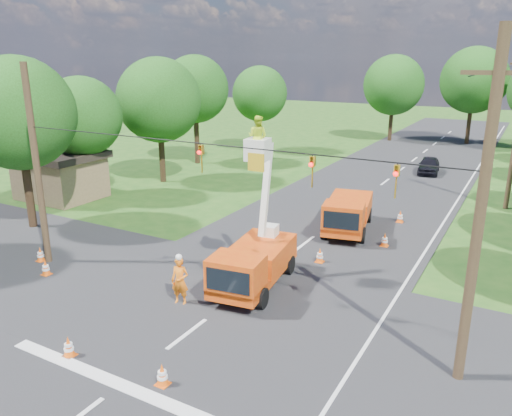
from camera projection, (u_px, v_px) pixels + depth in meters
The scene contains 27 objects.
ground at pixel (365, 198), 33.87m from camera, with size 140.00×140.00×0.00m, color #1F4C16.
road_main at pixel (365, 198), 33.87m from camera, with size 12.00×100.00×0.06m, color black.
road_cross at pixel (219, 310), 18.84m from camera, with size 56.00×10.00×0.07m, color black.
stop_bar at pixel (121, 386), 14.50m from camera, with size 9.00×0.45×0.02m, color silver.
edge_line at pixel (452, 210), 31.24m from camera, with size 0.12×90.00×0.02m, color silver.
bucket_truck at pixel (254, 254), 20.29m from camera, with size 2.74×5.63×7.03m.
second_truck at pixel (348, 213), 27.02m from camera, with size 3.12×5.84×2.08m.
ground_worker at pixel (180, 281), 19.08m from camera, with size 0.70×0.46×1.91m, color #DC4812.
distant_car at pixel (429, 165), 40.87m from camera, with size 1.58×3.94×1.34m, color black.
traffic_cone_0 at pixel (69, 347), 15.82m from camera, with size 0.38×0.38×0.71m.
traffic_cone_1 at pixel (162, 375), 14.42m from camera, with size 0.38×0.38×0.71m.
traffic_cone_2 at pixel (320, 255), 23.11m from camera, with size 0.38×0.38×0.71m.
traffic_cone_3 at pixel (385, 240), 25.06m from camera, with size 0.38×0.38×0.71m.
traffic_cone_4 at pixel (46, 268), 21.76m from camera, with size 0.38×0.38×0.71m.
traffic_cone_5 at pixel (40, 254), 23.22m from camera, with size 0.38×0.38×0.71m.
traffic_cone_6 at pixel (400, 217), 28.71m from camera, with size 0.38×0.38×0.71m.
pole_right_near at pixel (480, 215), 13.38m from camera, with size 1.80×0.30×10.00m.
pole_left at pixel (37, 168), 21.99m from camera, with size 0.30×0.30×9.00m.
signal_span at pixel (273, 164), 16.09m from camera, with size 18.00×0.29×1.07m.
shed at pixel (60, 174), 33.48m from camera, with size 5.50×4.50×3.15m.
tree_left_b at pixel (18, 114), 26.31m from camera, with size 6.00×6.00×9.32m.
tree_left_c at pixel (82, 117), 32.50m from camera, with size 5.20×5.20×8.06m.
tree_left_d at pixel (159, 100), 36.61m from camera, with size 6.20×6.20×9.24m.
tree_left_e at pixel (195, 89), 43.19m from camera, with size 5.80×5.80×9.41m.
tree_left_f at pixel (260, 94), 49.16m from camera, with size 5.40×5.40×8.40m.
tree_far_a at pixel (394, 85), 55.28m from camera, with size 6.60×6.60×9.50m.
tree_far_b at pixel (474, 80), 53.02m from camera, with size 7.00×7.00×10.32m.
Camera 1 is at (9.49, -12.06, 9.17)m, focal length 35.00 mm.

